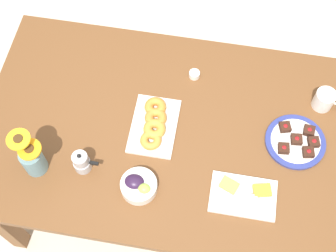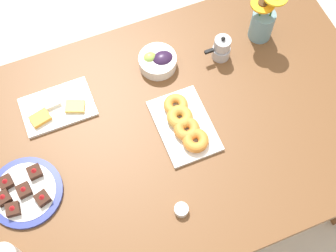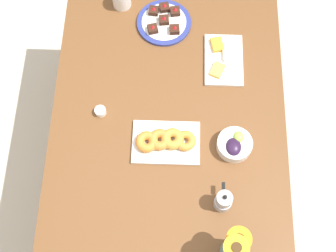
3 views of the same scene
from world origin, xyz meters
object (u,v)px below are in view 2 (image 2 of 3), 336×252
(croissant_platter, at_px, (185,124))
(flower_vase, at_px, (263,22))
(cheese_platter, at_px, (57,108))
(dining_table, at_px, (168,140))
(dessert_plate, at_px, (25,192))
(grape_bowl, at_px, (158,61))
(moka_pot, at_px, (221,49))
(jam_cup_honey, at_px, (181,210))

(croissant_platter, distance_m, flower_vase, 0.51)
(croissant_platter, bearing_deg, cheese_platter, -31.12)
(flower_vase, bearing_deg, cheese_platter, 1.31)
(cheese_platter, distance_m, croissant_platter, 0.47)
(dining_table, distance_m, dessert_plate, 0.55)
(croissant_platter, xyz_separation_m, flower_vase, (-0.44, -0.26, 0.06))
(grape_bowl, distance_m, moka_pot, 0.25)
(flower_vase, bearing_deg, grape_bowl, -2.55)
(jam_cup_honey, distance_m, moka_pot, 0.64)
(cheese_platter, height_order, jam_cup_honey, cheese_platter)
(dessert_plate, relative_size, flower_vase, 1.05)
(croissant_platter, distance_m, moka_pot, 0.34)
(grape_bowl, xyz_separation_m, croissant_platter, (0.01, 0.28, -0.01))
(jam_cup_honey, height_order, flower_vase, flower_vase)
(croissant_platter, relative_size, flower_vase, 1.17)
(grape_bowl, bearing_deg, flower_vase, 177.45)
(grape_bowl, relative_size, dessert_plate, 0.58)
(cheese_platter, distance_m, jam_cup_honey, 0.59)
(croissant_platter, relative_size, moka_pot, 2.36)
(dining_table, height_order, jam_cup_honey, jam_cup_honey)
(dessert_plate, bearing_deg, cheese_platter, -125.11)
(jam_cup_honey, bearing_deg, croissant_platter, -114.88)
(grape_bowl, height_order, croissant_platter, grape_bowl)
(dessert_plate, bearing_deg, moka_pot, -163.01)
(flower_vase, relative_size, moka_pot, 2.02)
(flower_vase, xyz_separation_m, moka_pot, (0.19, 0.03, -0.03))
(cheese_platter, height_order, flower_vase, flower_vase)
(jam_cup_honey, bearing_deg, dining_table, -103.56)
(dining_table, bearing_deg, grape_bowl, -104.39)
(dining_table, xyz_separation_m, cheese_platter, (0.34, -0.24, 0.10))
(grape_bowl, height_order, cheese_platter, grape_bowl)
(flower_vase, bearing_deg, jam_cup_honey, 43.94)
(dining_table, distance_m, croissant_platter, 0.12)
(flower_vase, height_order, moka_pot, flower_vase)
(dessert_plate, distance_m, flower_vase, 1.07)
(dining_table, xyz_separation_m, croissant_platter, (-0.06, 0.01, 0.11))
(grape_bowl, distance_m, cheese_platter, 0.42)
(flower_vase, bearing_deg, moka_pot, 9.81)
(grape_bowl, xyz_separation_m, moka_pot, (-0.24, 0.05, 0.02))
(dining_table, bearing_deg, dessert_plate, 3.74)
(croissant_platter, xyz_separation_m, moka_pot, (-0.25, -0.23, 0.03))
(cheese_platter, height_order, dessert_plate, dessert_plate)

